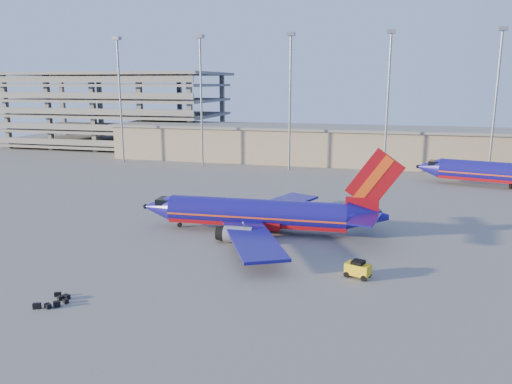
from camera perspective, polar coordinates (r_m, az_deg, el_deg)
ground at (r=64.04m, az=0.20°, el=-4.40°), size 220.00×220.00×0.00m
terminal_building at (r=118.30m, az=12.14°, el=5.22°), size 122.00×16.00×8.50m
parking_garage at (r=154.40m, az=-15.50°, el=9.43°), size 62.00×32.00×21.40m
light_mast_row at (r=105.84m, az=9.36°, el=11.71°), size 101.60×1.60×28.65m
aircraft_main at (r=62.53m, az=0.76°, el=-2.55°), size 32.90×31.62×11.14m
baggage_tug at (r=49.82m, az=11.56°, el=-8.58°), size 2.68×2.11×1.69m
luggage_pile at (r=46.88m, az=-21.97°, el=-11.52°), size 2.29×3.10×0.50m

